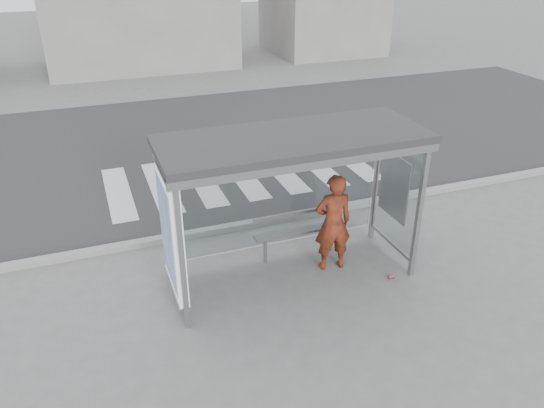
{
  "coord_description": "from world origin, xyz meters",
  "views": [
    {
      "loc": [
        -3.01,
        -7.14,
        5.4
      ],
      "look_at": [
        -0.28,
        0.2,
        1.38
      ],
      "focal_mm": 35.0,
      "sensor_mm": 36.0,
      "label": 1
    }
  ],
  "objects_px": {
    "person": "(333,223)",
    "bus_shelter": "(270,175)",
    "soda_can": "(391,277)",
    "bench": "(299,231)"
  },
  "relations": [
    {
      "from": "person",
      "to": "bus_shelter",
      "type": "bearing_deg",
      "value": 4.52
    },
    {
      "from": "soda_can",
      "to": "person",
      "type": "bearing_deg",
      "value": 140.19
    },
    {
      "from": "bench",
      "to": "bus_shelter",
      "type": "bearing_deg",
      "value": -145.53
    },
    {
      "from": "bus_shelter",
      "to": "bench",
      "type": "relative_size",
      "value": 2.48
    },
    {
      "from": "bench",
      "to": "soda_can",
      "type": "distance_m",
      "value": 1.83
    },
    {
      "from": "person",
      "to": "soda_can",
      "type": "height_order",
      "value": "person"
    },
    {
      "from": "person",
      "to": "soda_can",
      "type": "xyz_separation_m",
      "value": [
        0.84,
        -0.7,
        -0.88
      ]
    },
    {
      "from": "bench",
      "to": "soda_can",
      "type": "bearing_deg",
      "value": -45.63
    },
    {
      "from": "bench",
      "to": "person",
      "type": "bearing_deg",
      "value": -55.0
    },
    {
      "from": "person",
      "to": "bench",
      "type": "distance_m",
      "value": 0.78
    }
  ]
}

